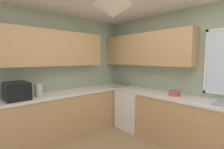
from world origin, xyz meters
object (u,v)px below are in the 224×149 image
(bowl, at_px, (174,93))
(dishwasher, at_px, (133,109))
(kettle, at_px, (38,90))
(microwave, at_px, (16,91))

(bowl, bearing_deg, dishwasher, -178.25)
(dishwasher, relative_size, bowl, 4.18)
(dishwasher, height_order, kettle, kettle)
(dishwasher, height_order, bowl, bowl)
(dishwasher, bearing_deg, bowl, 1.75)
(dishwasher, bearing_deg, kettle, -108.85)
(microwave, xyz_separation_m, kettle, (0.02, 0.35, -0.03))
(bowl, bearing_deg, kettle, -130.44)
(dishwasher, xyz_separation_m, bowl, (0.98, 0.03, 0.52))
(dishwasher, xyz_separation_m, microwave, (-0.66, -2.22, 0.62))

